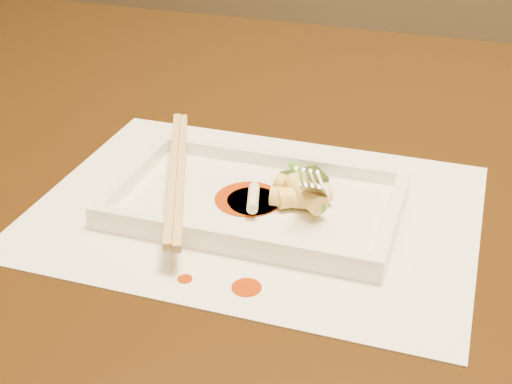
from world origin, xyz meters
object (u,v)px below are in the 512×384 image
(placemat, at_px, (256,210))
(fork, at_px, (340,131))
(plate_base, at_px, (256,205))
(table, at_px, (280,226))
(chopstick_a, at_px, (173,171))

(placemat, relative_size, fork, 2.86)
(plate_base, xyz_separation_m, fork, (0.07, 0.02, 0.08))
(table, distance_m, fork, 0.23)
(plate_base, height_order, chopstick_a, chopstick_a)
(table, xyz_separation_m, placemat, (0.01, -0.13, 0.10))
(plate_base, relative_size, fork, 1.86)
(table, height_order, placemat, placemat)
(plate_base, relative_size, chopstick_a, 1.03)
(table, bearing_deg, placemat, -83.60)
(table, height_order, fork, fork)
(plate_base, distance_m, fork, 0.11)
(table, xyz_separation_m, chopstick_a, (-0.07, -0.13, 0.13))
(table, relative_size, placemat, 3.50)
(plate_base, bearing_deg, placemat, 0.00)
(table, xyz_separation_m, plate_base, (0.01, -0.13, 0.11))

